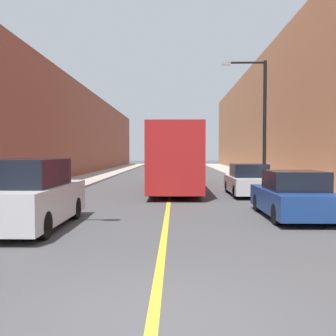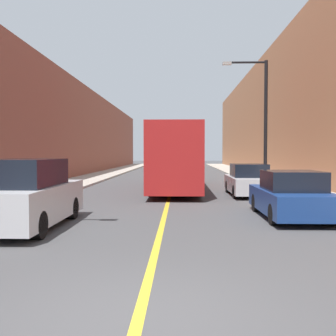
{
  "view_description": "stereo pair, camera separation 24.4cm",
  "coord_description": "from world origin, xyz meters",
  "px_view_note": "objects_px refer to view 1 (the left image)",
  "views": [
    {
      "loc": [
        0.28,
        -4.8,
        2.06
      ],
      "look_at": [
        -0.09,
        14.4,
        1.33
      ],
      "focal_mm": 42.0,
      "sensor_mm": 36.0,
      "label": 1
    },
    {
      "loc": [
        0.52,
        -4.8,
        2.06
      ],
      "look_at": [
        -0.09,
        14.4,
        1.33
      ],
      "focal_mm": 42.0,
      "sensor_mm": 36.0,
      "label": 2
    }
  ],
  "objects_px": {
    "car_right_near": "(293,197)",
    "car_right_mid": "(248,181)",
    "street_lamp_right": "(261,115)",
    "parked_suv_left": "(29,196)",
    "bus": "(175,157)"
  },
  "relations": [
    {
      "from": "street_lamp_right",
      "to": "parked_suv_left",
      "type": "bearing_deg",
      "value": -126.54
    },
    {
      "from": "parked_suv_left",
      "to": "street_lamp_right",
      "type": "relative_size",
      "value": 0.65
    },
    {
      "from": "bus",
      "to": "car_right_mid",
      "type": "xyz_separation_m",
      "value": [
        3.54,
        -3.37,
        -1.14
      ]
    },
    {
      "from": "parked_suv_left",
      "to": "car_right_mid",
      "type": "height_order",
      "value": "parked_suv_left"
    },
    {
      "from": "street_lamp_right",
      "to": "bus",
      "type": "bearing_deg",
      "value": -178.08
    },
    {
      "from": "car_right_near",
      "to": "car_right_mid",
      "type": "relative_size",
      "value": 0.97
    },
    {
      "from": "car_right_mid",
      "to": "street_lamp_right",
      "type": "height_order",
      "value": "street_lamp_right"
    },
    {
      "from": "car_right_near",
      "to": "bus",
      "type": "bearing_deg",
      "value": 110.75
    },
    {
      "from": "bus",
      "to": "car_right_near",
      "type": "relative_size",
      "value": 2.95
    },
    {
      "from": "car_right_mid",
      "to": "street_lamp_right",
      "type": "xyz_separation_m",
      "value": [
        1.35,
        3.54,
        3.54
      ]
    },
    {
      "from": "bus",
      "to": "parked_suv_left",
      "type": "distance_m",
      "value": 12.5
    },
    {
      "from": "car_right_mid",
      "to": "street_lamp_right",
      "type": "relative_size",
      "value": 0.61
    },
    {
      "from": "parked_suv_left",
      "to": "car_right_mid",
      "type": "distance_m",
      "value": 11.31
    },
    {
      "from": "bus",
      "to": "street_lamp_right",
      "type": "distance_m",
      "value": 5.45
    },
    {
      "from": "bus",
      "to": "car_right_mid",
      "type": "relative_size",
      "value": 2.86
    }
  ]
}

